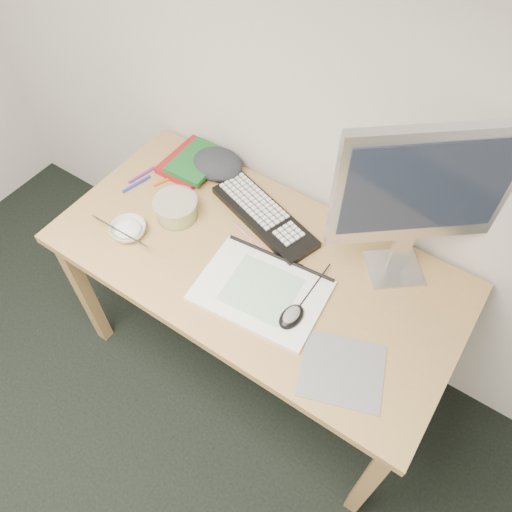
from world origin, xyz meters
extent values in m
plane|color=beige|center=(0.00, 1.80, 1.30)|extent=(3.60, 0.00, 3.60)
cube|color=#AA874E|center=(-0.69, 1.13, 0.36)|extent=(0.05, 0.05, 0.71)
cube|color=#AA874E|center=(0.61, 1.13, 0.36)|extent=(0.05, 0.05, 0.71)
cube|color=#AA874E|center=(-0.69, 1.73, 0.36)|extent=(0.05, 0.05, 0.71)
cube|color=#AA874E|center=(0.61, 1.73, 0.36)|extent=(0.05, 0.05, 0.71)
cube|color=#AA874E|center=(-0.04, 1.43, 0.73)|extent=(1.40, 0.70, 0.03)
cube|color=slate|center=(0.40, 1.24, 0.75)|extent=(0.30, 0.28, 0.00)
cube|color=white|center=(0.05, 1.33, 0.76)|extent=(0.43, 0.33, 0.01)
cube|color=black|center=(-0.11, 1.60, 0.76)|extent=(0.47, 0.27, 0.03)
cube|color=silver|center=(0.37, 1.65, 0.75)|extent=(0.23, 0.23, 0.01)
cube|color=silver|center=(0.37, 1.65, 0.84)|extent=(0.06, 0.05, 0.16)
cube|color=silver|center=(0.37, 1.65, 1.13)|extent=(0.41, 0.35, 0.41)
cube|color=black|center=(0.37, 1.65, 1.14)|extent=(0.35, 0.29, 0.32)
ellipsoid|color=black|center=(0.19, 1.30, 0.78)|extent=(0.07, 0.10, 0.03)
imported|color=silver|center=(-0.47, 1.28, 0.77)|extent=(0.15, 0.15, 0.04)
cylinder|color=silver|center=(-0.47, 1.24, 0.79)|extent=(0.25, 0.02, 0.02)
cylinder|color=gold|center=(-0.38, 1.44, 0.79)|extent=(0.17, 0.17, 0.08)
cube|color=maroon|center=(-0.50, 1.68, 0.76)|extent=(0.18, 0.24, 0.02)
cube|color=#175C24|center=(-0.47, 1.67, 0.78)|extent=(0.17, 0.22, 0.02)
ellipsoid|color=#25272C|center=(-0.40, 1.71, 0.79)|extent=(0.19, 0.17, 0.07)
cylinder|color=pink|center=(-0.10, 1.49, 0.75)|extent=(0.17, 0.05, 0.01)
cylinder|color=tan|center=(-0.02, 1.45, 0.75)|extent=(0.16, 0.09, 0.01)
cylinder|color=black|center=(0.02, 1.47, 0.75)|extent=(0.18, 0.05, 0.01)
cylinder|color=#202DB0|center=(-0.61, 1.47, 0.76)|extent=(0.04, 0.12, 0.01)
cylinder|color=#C95A17|center=(-0.53, 1.55, 0.76)|extent=(0.05, 0.11, 0.01)
cylinder|color=#6E268E|center=(-0.63, 1.52, 0.76)|extent=(0.04, 0.12, 0.01)
camera|label=1|loc=(0.53, 0.60, 2.10)|focal=35.00mm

